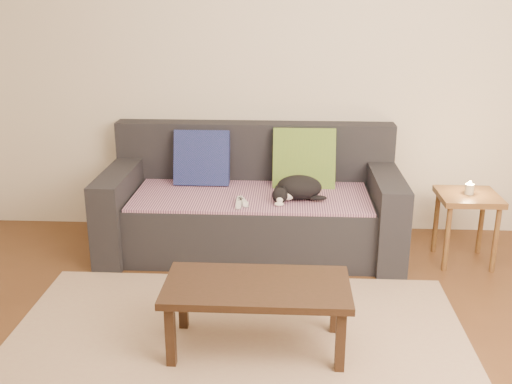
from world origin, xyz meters
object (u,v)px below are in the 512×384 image
Objects in this scene: sofa at (252,207)px; coffee_table at (257,292)px; side_table at (467,206)px; cat at (298,188)px; wii_remote_a at (243,201)px; wii_remote_b at (239,203)px.

sofa is 1.36m from coffee_table.
sofa is at bearing 173.19° from side_table.
side_table is (1.16, 0.00, -0.11)m from cat.
wii_remote_a is (-0.37, -0.11, -0.06)m from cat.
sofa reaches higher than wii_remote_b.
cat reaches higher than side_table.
sofa is 1.50m from side_table.
sofa reaches higher than coffee_table.
wii_remote_a is at bearing 98.24° from coffee_table.
cat is 1.17m from side_table.
side_table is (1.56, 0.15, -0.04)m from wii_remote_b.
wii_remote_b is at bearing -174.59° from side_table.
sofa is at bearing -13.13° from wii_remote_b.
sofa is 5.53× the size of cat.
coffee_table is at bearing -105.07° from cat.
sofa is 0.33m from wii_remote_a.
cat is at bearing -179.94° from side_table.
wii_remote_a is at bearing -167.84° from cat.
cat reaches higher than wii_remote_b.
sofa is at bearing -29.57° from wii_remote_a.
side_table is 1.82m from coffee_table.
coffee_table is at bearing -85.40° from sofa.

